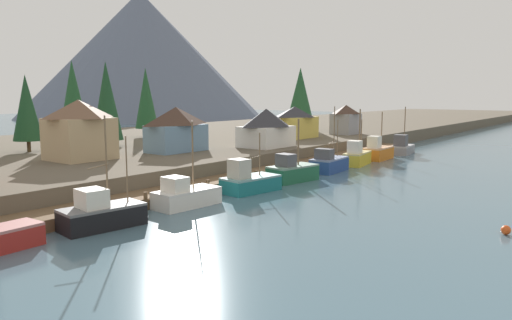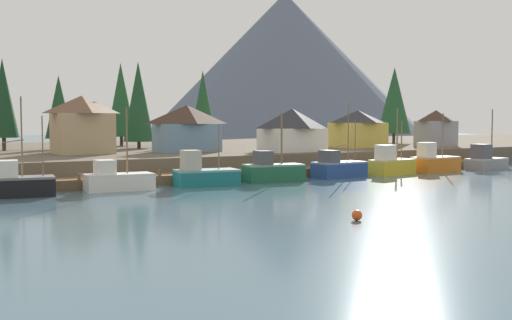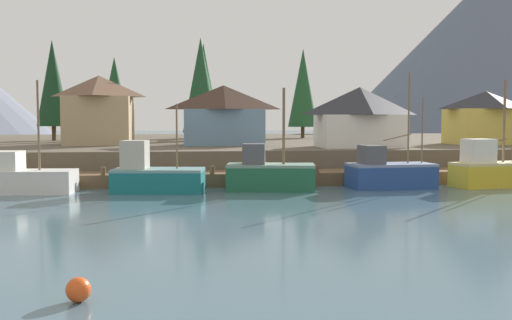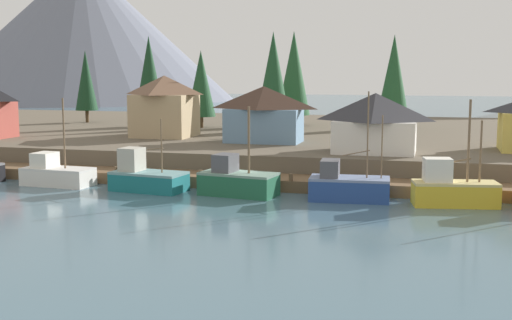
{
  "view_description": "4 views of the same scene",
  "coord_description": "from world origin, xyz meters",
  "px_view_note": "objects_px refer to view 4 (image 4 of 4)",
  "views": [
    {
      "loc": [
        -47.97,
        -34.12,
        10.29
      ],
      "look_at": [
        -1.61,
        2.09,
        2.36
      ],
      "focal_mm": 34.75,
      "sensor_mm": 36.0,
      "label": 1
    },
    {
      "loc": [
        -35.52,
        -59.08,
        6.67
      ],
      "look_at": [
        0.27,
        1.92,
        2.11
      ],
      "focal_mm": 44.23,
      "sensor_mm": 36.0,
      "label": 2
    },
    {
      "loc": [
        -5.81,
        -43.21,
        5.09
      ],
      "look_at": [
        -0.59,
        1.04,
        1.97
      ],
      "focal_mm": 40.72,
      "sensor_mm": 36.0,
      "label": 3
    },
    {
      "loc": [
        15.44,
        -53.63,
        10.25
      ],
      "look_at": [
        0.3,
        2.72,
        2.3
      ],
      "focal_mm": 46.67,
      "sensor_mm": 36.0,
      "label": 4
    }
  ],
  "objects_px": {
    "house_white": "(375,122)",
    "conifer_back_right": "(201,84)",
    "house_tan": "(165,106)",
    "conifer_near_right": "(273,78)",
    "fishing_boat_teal": "(146,177)",
    "fishing_boat_blue": "(347,186)",
    "fishing_boat_yellow": "(452,189)",
    "fishing_boat_white": "(56,174)",
    "fishing_boat_green": "(237,181)",
    "conifer_centre": "(294,73)",
    "house_blue": "(264,114)",
    "conifer_near_left": "(149,75)",
    "conifer_mid_right": "(394,76)",
    "conifer_mid_left": "(86,80)"
  },
  "relations": [
    {
      "from": "fishing_boat_green",
      "to": "conifer_mid_right",
      "type": "relative_size",
      "value": 0.59
    },
    {
      "from": "conifer_near_right",
      "to": "fishing_boat_yellow",
      "type": "bearing_deg",
      "value": -54.52
    },
    {
      "from": "fishing_boat_teal",
      "to": "conifer_near_right",
      "type": "xyz_separation_m",
      "value": [
        3.94,
        29.76,
        8.1
      ]
    },
    {
      "from": "fishing_boat_blue",
      "to": "conifer_mid_right",
      "type": "relative_size",
      "value": 0.7
    },
    {
      "from": "fishing_boat_teal",
      "to": "fishing_boat_yellow",
      "type": "bearing_deg",
      "value": 7.81
    },
    {
      "from": "conifer_back_right",
      "to": "conifer_centre",
      "type": "height_order",
      "value": "conifer_centre"
    },
    {
      "from": "house_white",
      "to": "conifer_back_right",
      "type": "bearing_deg",
      "value": 139.59
    },
    {
      "from": "house_blue",
      "to": "fishing_boat_white",
      "type": "bearing_deg",
      "value": -131.11
    },
    {
      "from": "fishing_boat_white",
      "to": "conifer_mid_right",
      "type": "distance_m",
      "value": 47.29
    },
    {
      "from": "fishing_boat_yellow",
      "to": "conifer_near_right",
      "type": "relative_size",
      "value": 0.65
    },
    {
      "from": "fishing_boat_white",
      "to": "fishing_boat_green",
      "type": "xyz_separation_m",
      "value": [
        16.96,
        -0.34,
        0.14
      ]
    },
    {
      "from": "fishing_boat_green",
      "to": "conifer_back_right",
      "type": "height_order",
      "value": "conifer_back_right"
    },
    {
      "from": "house_blue",
      "to": "conifer_near_right",
      "type": "height_order",
      "value": "conifer_near_right"
    },
    {
      "from": "fishing_boat_teal",
      "to": "conifer_near_left",
      "type": "relative_size",
      "value": 0.54
    },
    {
      "from": "fishing_boat_white",
      "to": "conifer_mid_left",
      "type": "distance_m",
      "value": 41.07
    },
    {
      "from": "fishing_boat_blue",
      "to": "conifer_centre",
      "type": "xyz_separation_m",
      "value": [
        -12.57,
        39.16,
        8.64
      ]
    },
    {
      "from": "fishing_boat_white",
      "to": "house_blue",
      "type": "relative_size",
      "value": 0.94
    },
    {
      "from": "fishing_boat_green",
      "to": "house_tan",
      "type": "relative_size",
      "value": 1.04
    },
    {
      "from": "conifer_near_left",
      "to": "fishing_boat_green",
      "type": "bearing_deg",
      "value": -55.67
    },
    {
      "from": "conifer_near_left",
      "to": "conifer_mid_left",
      "type": "xyz_separation_m",
      "value": [
        -12.13,
        4.58,
        -0.83
      ]
    },
    {
      "from": "fishing_boat_white",
      "to": "conifer_back_right",
      "type": "distance_m",
      "value": 33.1
    },
    {
      "from": "fishing_boat_blue",
      "to": "conifer_mid_left",
      "type": "bearing_deg",
      "value": 135.61
    },
    {
      "from": "fishing_boat_blue",
      "to": "house_blue",
      "type": "relative_size",
      "value": 1.03
    },
    {
      "from": "house_blue",
      "to": "conifer_near_left",
      "type": "bearing_deg",
      "value": 142.99
    },
    {
      "from": "house_white",
      "to": "conifer_mid_left",
      "type": "relative_size",
      "value": 0.75
    },
    {
      "from": "fishing_boat_teal",
      "to": "house_white",
      "type": "bearing_deg",
      "value": 39.57
    },
    {
      "from": "fishing_boat_white",
      "to": "conifer_mid_right",
      "type": "height_order",
      "value": "conifer_mid_right"
    },
    {
      "from": "fishing_boat_yellow",
      "to": "conifer_back_right",
      "type": "relative_size",
      "value": 0.78
    },
    {
      "from": "conifer_mid_right",
      "to": "conifer_back_right",
      "type": "height_order",
      "value": "conifer_mid_right"
    },
    {
      "from": "fishing_boat_teal",
      "to": "house_tan",
      "type": "distance_m",
      "value": 21.91
    },
    {
      "from": "fishing_boat_green",
      "to": "conifer_centre",
      "type": "height_order",
      "value": "conifer_centre"
    },
    {
      "from": "fishing_boat_blue",
      "to": "house_blue",
      "type": "xyz_separation_m",
      "value": [
        -11.19,
        17.06,
        4.46
      ]
    },
    {
      "from": "house_tan",
      "to": "conifer_back_right",
      "type": "bearing_deg",
      "value": 89.5
    },
    {
      "from": "conifer_centre",
      "to": "fishing_boat_teal",
      "type": "bearing_deg",
      "value": -96.58
    },
    {
      "from": "fishing_boat_teal",
      "to": "fishing_boat_yellow",
      "type": "distance_m",
      "value": 25.06
    },
    {
      "from": "fishing_boat_teal",
      "to": "fishing_boat_blue",
      "type": "height_order",
      "value": "fishing_boat_blue"
    },
    {
      "from": "fishing_boat_blue",
      "to": "fishing_boat_yellow",
      "type": "xyz_separation_m",
      "value": [
        7.94,
        -0.11,
        0.16
      ]
    },
    {
      "from": "fishing_boat_white",
      "to": "conifer_near_right",
      "type": "xyz_separation_m",
      "value": [
        12.81,
        29.4,
        8.2
      ]
    },
    {
      "from": "fishing_boat_teal",
      "to": "conifer_near_right",
      "type": "relative_size",
      "value": 0.53
    },
    {
      "from": "conifer_near_left",
      "to": "conifer_mid_right",
      "type": "relative_size",
      "value": 0.99
    },
    {
      "from": "conifer_near_right",
      "to": "house_tan",
      "type": "bearing_deg",
      "value": -138.29
    },
    {
      "from": "house_blue",
      "to": "conifer_near_left",
      "type": "xyz_separation_m",
      "value": [
        -19.87,
        14.98,
        3.93
      ]
    },
    {
      "from": "fishing_boat_white",
      "to": "house_blue",
      "type": "distance_m",
      "value": 22.94
    },
    {
      "from": "conifer_mid_left",
      "to": "conifer_centre",
      "type": "height_order",
      "value": "conifer_centre"
    },
    {
      "from": "fishing_boat_white",
      "to": "house_tan",
      "type": "height_order",
      "value": "house_tan"
    },
    {
      "from": "fishing_boat_white",
      "to": "conifer_centre",
      "type": "relative_size",
      "value": 0.6
    },
    {
      "from": "house_tan",
      "to": "conifer_near_right",
      "type": "bearing_deg",
      "value": 41.71
    },
    {
      "from": "fishing_boat_yellow",
      "to": "conifer_centre",
      "type": "height_order",
      "value": "conifer_centre"
    },
    {
      "from": "house_tan",
      "to": "conifer_back_right",
      "type": "relative_size",
      "value": 0.69
    },
    {
      "from": "house_blue",
      "to": "house_white",
      "type": "relative_size",
      "value": 1.06
    }
  ]
}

